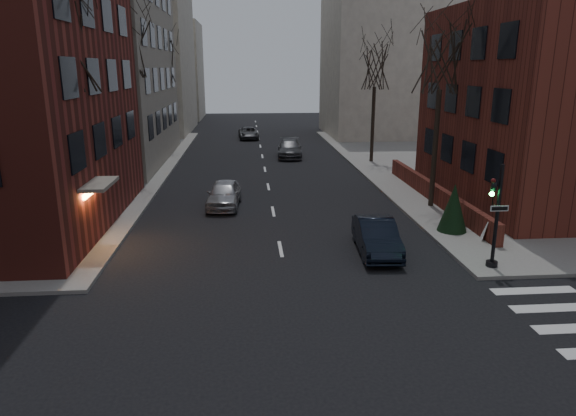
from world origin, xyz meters
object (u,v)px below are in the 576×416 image
(parked_sedan, at_px, (376,236))
(car_lane_far, at_px, (249,133))
(evergreen_shrub, at_px, (453,208))
(tree_left_a, at_px, (64,45))
(car_lane_silver, at_px, (224,194))
(tree_right_a, at_px, (442,58))
(streetlamp_far, at_px, (174,103))
(streetlamp_near, at_px, (129,126))
(sandwich_board, at_px, (488,230))
(traffic_signal, at_px, (495,223))
(tree_left_c, at_px, (162,62))
(tree_right_b, at_px, (375,67))
(car_lane_gray, at_px, (290,149))
(tree_left_b, at_px, (127,46))

(parked_sedan, relative_size, car_lane_far, 0.97)
(car_lane_far, relative_size, evergreen_shrub, 2.00)
(car_lane_far, bearing_deg, tree_left_a, -105.85)
(tree_left_a, height_order, car_lane_silver, tree_left_a)
(tree_right_a, relative_size, car_lane_silver, 2.25)
(streetlamp_far, bearing_deg, streetlamp_near, -90.00)
(sandwich_board, bearing_deg, car_lane_far, 125.56)
(traffic_signal, height_order, streetlamp_near, streetlamp_near)
(traffic_signal, relative_size, streetlamp_far, 0.64)
(tree_right_a, height_order, parked_sedan, tree_right_a)
(tree_left_c, relative_size, sandwich_board, 10.73)
(tree_right_a, height_order, streetlamp_far, tree_right_a)
(evergreen_shrub, bearing_deg, tree_right_b, 88.09)
(tree_left_c, height_order, parked_sedan, tree_left_c)
(traffic_signal, height_order, car_lane_silver, traffic_signal)
(streetlamp_far, distance_m, car_lane_gray, 12.95)
(car_lane_silver, distance_m, car_lane_far, 28.36)
(tree_left_c, xyz_separation_m, car_lane_far, (7.69, 7.57, -7.40))
(tree_right_a, bearing_deg, streetlamp_far, 125.31)
(streetlamp_far, height_order, sandwich_board, streetlamp_far)
(car_lane_gray, relative_size, evergreen_shrub, 2.26)
(tree_left_a, bearing_deg, traffic_signal, -16.65)
(tree_left_b, height_order, tree_right_b, tree_left_b)
(tree_right_a, bearing_deg, car_lane_far, 108.54)
(streetlamp_far, bearing_deg, tree_left_c, -106.70)
(streetlamp_near, relative_size, evergreen_shrub, 2.78)
(tree_right_b, bearing_deg, tree_right_a, -90.00)
(tree_left_a, relative_size, tree_right_b, 1.12)
(tree_left_b, height_order, sandwich_board, tree_left_b)
(sandwich_board, bearing_deg, streetlamp_far, 139.53)
(car_lane_silver, distance_m, evergreen_shrub, 12.33)
(tree_right_a, xyz_separation_m, streetlamp_far, (-17.00, 24.00, -3.79))
(evergreen_shrub, bearing_deg, traffic_signal, -93.14)
(car_lane_gray, bearing_deg, evergreen_shrub, -71.17)
(traffic_signal, xyz_separation_m, tree_right_b, (0.86, 23.01, 5.68))
(parked_sedan, bearing_deg, car_lane_silver, 133.34)
(tree_left_c, distance_m, tree_right_a, 28.17)
(streetlamp_far, bearing_deg, tree_left_a, -91.23)
(tree_right_a, xyz_separation_m, car_lane_gray, (-6.43, 17.40, -7.29))
(sandwich_board, bearing_deg, streetlamp_near, 169.68)
(traffic_signal, bearing_deg, car_lane_far, 103.21)
(parked_sedan, distance_m, sandwich_board, 5.36)
(streetlamp_near, distance_m, car_lane_gray, 17.42)
(streetlamp_near, relative_size, car_lane_far, 1.39)
(tree_left_a, distance_m, tree_left_c, 26.00)
(tree_right_a, bearing_deg, tree_right_b, 90.00)
(tree_left_c, height_order, streetlamp_far, tree_left_c)
(evergreen_shrub, bearing_deg, parked_sedan, -152.11)
(tree_right_b, relative_size, streetlamp_near, 1.46)
(traffic_signal, bearing_deg, tree_left_b, 134.54)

